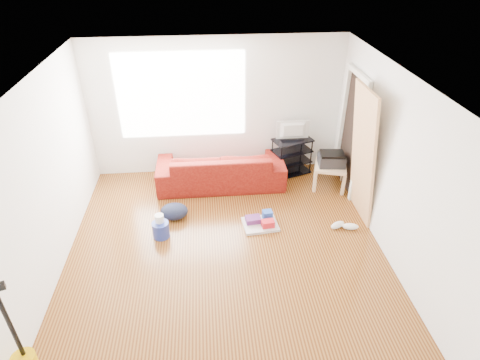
{
  "coord_description": "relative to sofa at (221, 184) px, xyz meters",
  "views": [
    {
      "loc": [
        -0.2,
        -4.23,
        3.94
      ],
      "look_at": [
        0.25,
        0.6,
        0.9
      ],
      "focal_mm": 30.0,
      "sensor_mm": 36.0,
      "label": 1
    }
  ],
  "objects": [
    {
      "name": "room",
      "position": [
        0.05,
        -1.8,
        1.25
      ],
      "size": [
        4.51,
        5.01,
        2.51
      ],
      "color": "#4C220B",
      "rests_on": "ground"
    },
    {
      "name": "sofa",
      "position": [
        0.0,
        0.0,
        0.0
      ],
      "size": [
        2.25,
        0.88,
        0.66
      ],
      "primitive_type": "imported",
      "rotation": [
        0.0,
        0.0,
        3.14
      ],
      "color": "#4C0505",
      "rests_on": "ground"
    },
    {
      "name": "tv_stand",
      "position": [
        1.34,
        0.27,
        0.36
      ],
      "size": [
        0.79,
        0.61,
        0.7
      ],
      "rotation": [
        0.0,
        0.0,
        0.34
      ],
      "color": "black",
      "rests_on": "ground"
    },
    {
      "name": "tv",
      "position": [
        1.34,
        0.27,
        0.87
      ],
      "size": [
        0.59,
        0.08,
        0.34
      ],
      "primitive_type": "imported",
      "rotation": [
        0.0,
        0.0,
        3.14
      ],
      "color": "black",
      "rests_on": "tv_stand"
    },
    {
      "name": "side_table",
      "position": [
        1.93,
        -0.25,
        0.37
      ],
      "size": [
        0.67,
        0.67,
        0.44
      ],
      "rotation": [
        0.0,
        0.0,
        -0.3
      ],
      "color": "#D6B279",
      "rests_on": "ground"
    },
    {
      "name": "printer",
      "position": [
        1.93,
        -0.25,
        0.55
      ],
      "size": [
        0.48,
        0.39,
        0.23
      ],
      "rotation": [
        0.0,
        0.0,
        -0.11
      ],
      "color": "black",
      "rests_on": "side_table"
    },
    {
      "name": "bucket",
      "position": [
        -0.98,
        -1.4,
        0.0
      ],
      "size": [
        0.28,
        0.28,
        0.25
      ],
      "primitive_type": "cylinder",
      "rotation": [
        0.0,
        0.0,
        -0.11
      ],
      "color": "navy",
      "rests_on": "ground"
    },
    {
      "name": "toilet_paper",
      "position": [
        -0.98,
        -1.37,
        0.19
      ],
      "size": [
        0.13,
        0.13,
        0.12
      ],
      "primitive_type": "cylinder",
      "color": "white",
      "rests_on": "bucket"
    },
    {
      "name": "cleaning_tray",
      "position": [
        0.56,
        -1.27,
        0.06
      ],
      "size": [
        0.57,
        0.48,
        0.19
      ],
      "rotation": [
        0.0,
        0.0,
        0.1
      ],
      "color": "silver",
      "rests_on": "ground"
    },
    {
      "name": "backpack",
      "position": [
        -0.8,
        -0.95,
        0.0
      ],
      "size": [
        0.45,
        0.36,
        0.24
      ],
      "primitive_type": "ellipsoid",
      "rotation": [
        0.0,
        0.0,
        -0.02
      ],
      "color": "black",
      "rests_on": "ground"
    },
    {
      "name": "sneakers",
      "position": [
        1.83,
        -1.47,
        0.05
      ],
      "size": [
        0.46,
        0.23,
        0.1
      ],
      "rotation": [
        0.0,
        0.0,
        0.01
      ],
      "color": "white",
      "rests_on": "ground"
    },
    {
      "name": "door_panel",
      "position": [
        2.11,
        -1.08,
        0.0
      ],
      "size": [
        0.26,
        0.85,
        2.12
      ],
      "primitive_type": "cube",
      "rotation": [
        0.0,
        -0.1,
        0.0
      ],
      "color": "tan",
      "rests_on": "ground"
    }
  ]
}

